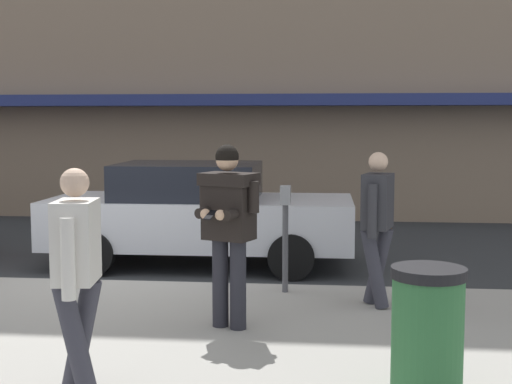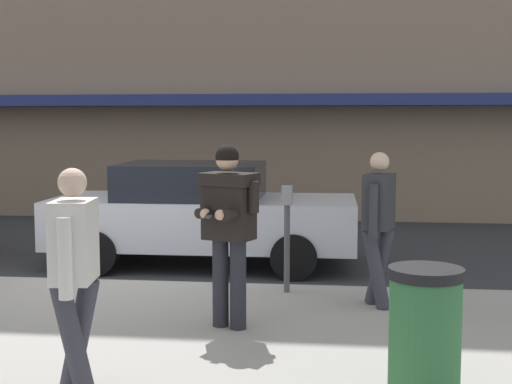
% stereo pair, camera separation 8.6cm
% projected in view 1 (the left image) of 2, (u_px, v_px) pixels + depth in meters
% --- Properties ---
extents(ground_plane, '(80.00, 80.00, 0.00)m').
position_uv_depth(ground_plane, '(110.00, 287.00, 9.33)').
color(ground_plane, '#2B2D30').
extents(sidewalk, '(32.00, 5.30, 0.14)m').
position_uv_depth(sidewalk, '(120.00, 356.00, 6.40)').
color(sidewalk, '#99968E').
rests_on(sidewalk, ground).
extents(curb_paint_line, '(28.00, 0.12, 0.01)m').
position_uv_depth(curb_paint_line, '(186.00, 288.00, 9.28)').
color(curb_paint_line, silver).
rests_on(curb_paint_line, ground).
extents(parked_sedan_mid, '(4.52, 1.96, 1.54)m').
position_uv_depth(parked_sedan_mid, '(198.00, 213.00, 10.65)').
color(parked_sedan_mid, silver).
rests_on(parked_sedan_mid, ground).
extents(man_texting_on_phone, '(0.61, 0.65, 1.81)m').
position_uv_depth(man_texting_on_phone, '(228.00, 216.00, 6.91)').
color(man_texting_on_phone, '#23232B').
rests_on(man_texting_on_phone, sidewalk).
extents(pedestrian_in_light_coat, '(0.36, 0.60, 1.70)m').
position_uv_depth(pedestrian_in_light_coat, '(77.00, 268.00, 5.19)').
color(pedestrian_in_light_coat, '#33333D').
rests_on(pedestrian_in_light_coat, sidewalk).
extents(pedestrian_with_bag, '(0.40, 0.71, 1.70)m').
position_uv_depth(pedestrian_with_bag, '(378.00, 219.00, 7.77)').
color(pedestrian_with_bag, '#33333D').
rests_on(pedestrian_with_bag, sidewalk).
extents(parking_meter, '(0.12, 0.18, 1.27)m').
position_uv_depth(parking_meter, '(285.00, 223.00, 8.40)').
color(parking_meter, '#4C4C51').
rests_on(parking_meter, sidewalk).
extents(trash_bin, '(0.55, 0.55, 0.98)m').
position_uv_depth(trash_bin, '(427.00, 333.00, 5.19)').
color(trash_bin, '#2D6638').
rests_on(trash_bin, sidewalk).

